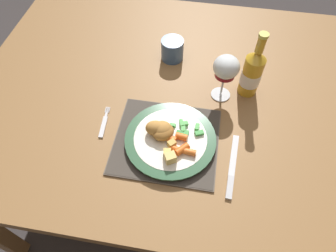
% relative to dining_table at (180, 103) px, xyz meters
% --- Properties ---
extents(ground_plane, '(6.00, 6.00, 0.00)m').
position_rel_dining_table_xyz_m(ground_plane, '(0.00, 0.00, -0.67)').
color(ground_plane, '#383333').
extents(dining_table, '(1.46, 1.07, 0.74)m').
position_rel_dining_table_xyz_m(dining_table, '(0.00, 0.00, 0.00)').
color(dining_table, olive).
rests_on(dining_table, ground).
extents(placemat, '(0.31, 0.29, 0.01)m').
position_rel_dining_table_xyz_m(placemat, '(-0.01, -0.22, 0.08)').
color(placemat, brown).
rests_on(placemat, dining_table).
extents(dinner_plate, '(0.28, 0.28, 0.02)m').
position_rel_dining_table_xyz_m(dinner_plate, '(-0.00, -0.22, 0.09)').
color(dinner_plate, white).
rests_on(dinner_plate, placemat).
extents(breaded_croquettes, '(0.10, 0.09, 0.05)m').
position_rel_dining_table_xyz_m(breaded_croquettes, '(-0.03, -0.21, 0.12)').
color(breaded_croquettes, '#B77F3D').
rests_on(breaded_croquettes, dinner_plate).
extents(green_beans_pile, '(0.11, 0.07, 0.01)m').
position_rel_dining_table_xyz_m(green_beans_pile, '(0.04, -0.18, 0.11)').
color(green_beans_pile, '#338438').
rests_on(green_beans_pile, dinner_plate).
extents(glazed_carrots, '(0.10, 0.08, 0.02)m').
position_rel_dining_table_xyz_m(glazed_carrots, '(0.03, -0.24, 0.11)').
color(glazed_carrots, orange).
rests_on(glazed_carrots, dinner_plate).
extents(fork, '(0.02, 0.12, 0.01)m').
position_rel_dining_table_xyz_m(fork, '(-0.22, -0.19, 0.08)').
color(fork, silver).
rests_on(fork, dining_table).
extents(table_knife, '(0.03, 0.21, 0.01)m').
position_rel_dining_table_xyz_m(table_knife, '(0.19, -0.29, 0.08)').
color(table_knife, silver).
rests_on(table_knife, dining_table).
extents(wine_glass, '(0.08, 0.08, 0.17)m').
position_rel_dining_table_xyz_m(wine_glass, '(0.14, -0.00, 0.20)').
color(wine_glass, silver).
rests_on(wine_glass, dining_table).
extents(bottle, '(0.07, 0.07, 0.24)m').
position_rel_dining_table_xyz_m(bottle, '(0.23, 0.03, 0.16)').
color(bottle, gold).
rests_on(bottle, dining_table).
extents(roast_potatoes, '(0.04, 0.08, 0.03)m').
position_rel_dining_table_xyz_m(roast_potatoes, '(0.01, -0.28, 0.11)').
color(roast_potatoes, '#DBB256').
rests_on(roast_potatoes, dinner_plate).
extents(drinking_cup, '(0.08, 0.08, 0.08)m').
position_rel_dining_table_xyz_m(drinking_cup, '(-0.06, 0.16, 0.12)').
color(drinking_cup, '#385684').
rests_on(drinking_cup, dining_table).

